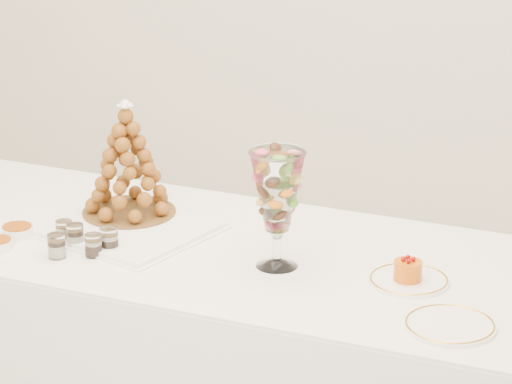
% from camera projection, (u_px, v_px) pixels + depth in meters
% --- Properties ---
extents(buffet_table, '(2.19, 0.98, 0.81)m').
position_uv_depth(buffet_table, '(215.00, 370.00, 3.67)').
color(buffet_table, white).
rests_on(buffet_table, ground).
extents(lace_tray, '(0.64, 0.55, 0.02)m').
position_uv_depth(lace_tray, '(116.00, 225.00, 3.66)').
color(lace_tray, white).
rests_on(lace_tray, buffet_table).
extents(macaron_vase, '(0.15, 0.15, 0.34)m').
position_uv_depth(macaron_vase, '(277.00, 193.00, 3.32)').
color(macaron_vase, white).
rests_on(macaron_vase, buffet_table).
extents(cake_plate, '(0.22, 0.22, 0.01)m').
position_uv_depth(cake_plate, '(409.00, 281.00, 3.28)').
color(cake_plate, white).
rests_on(cake_plate, buffet_table).
extents(spare_plate, '(0.23, 0.23, 0.01)m').
position_uv_depth(spare_plate, '(450.00, 325.00, 3.03)').
color(spare_plate, white).
rests_on(spare_plate, buffet_table).
extents(verrine_a, '(0.06, 0.06, 0.07)m').
position_uv_depth(verrine_a, '(64.00, 232.00, 3.54)').
color(verrine_a, white).
rests_on(verrine_a, buffet_table).
extents(verrine_b, '(0.06, 0.06, 0.07)m').
position_uv_depth(verrine_b, '(75.00, 236.00, 3.51)').
color(verrine_b, white).
rests_on(verrine_b, buffet_table).
extents(verrine_c, '(0.06, 0.06, 0.07)m').
position_uv_depth(verrine_c, '(109.00, 240.00, 3.47)').
color(verrine_c, white).
rests_on(verrine_c, buffet_table).
extents(verrine_d, '(0.06, 0.06, 0.07)m').
position_uv_depth(verrine_d, '(57.00, 246.00, 3.44)').
color(verrine_d, white).
rests_on(verrine_d, buffet_table).
extents(verrine_e, '(0.06, 0.06, 0.07)m').
position_uv_depth(verrine_e, '(93.00, 245.00, 3.44)').
color(verrine_e, white).
rests_on(verrine_e, buffet_table).
extents(ramekin_back, '(0.10, 0.10, 0.03)m').
position_uv_depth(ramekin_back, '(17.00, 232.00, 3.59)').
color(ramekin_back, white).
rests_on(ramekin_back, buffet_table).
extents(croquembouche, '(0.31, 0.31, 0.36)m').
position_uv_depth(croquembouche, '(127.00, 159.00, 3.67)').
color(croquembouche, brown).
rests_on(croquembouche, lace_tray).
extents(mousse_cake, '(0.08, 0.08, 0.07)m').
position_uv_depth(mousse_cake, '(408.00, 270.00, 3.27)').
color(mousse_cake, '#D05709').
rests_on(mousse_cake, cake_plate).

